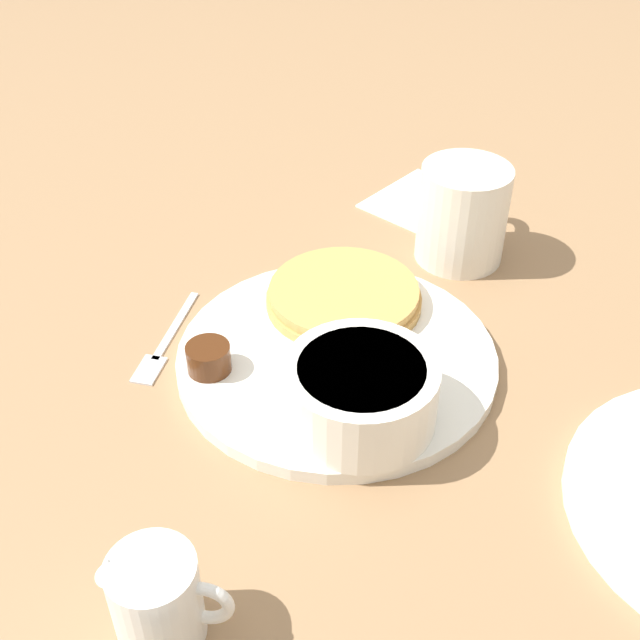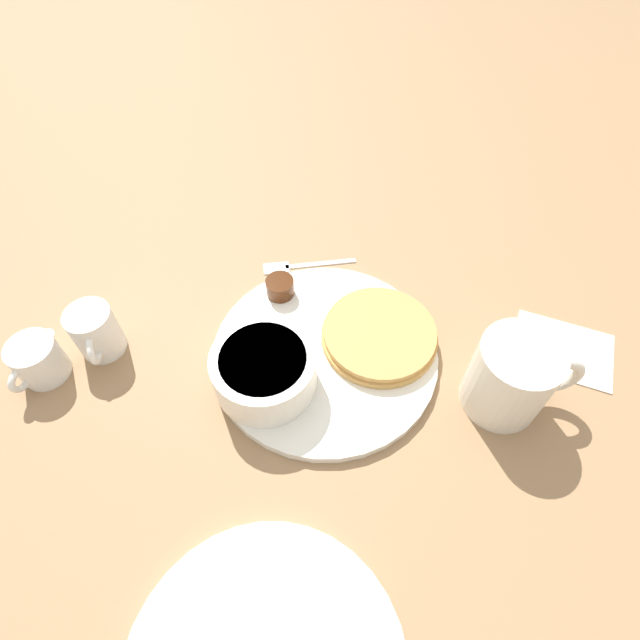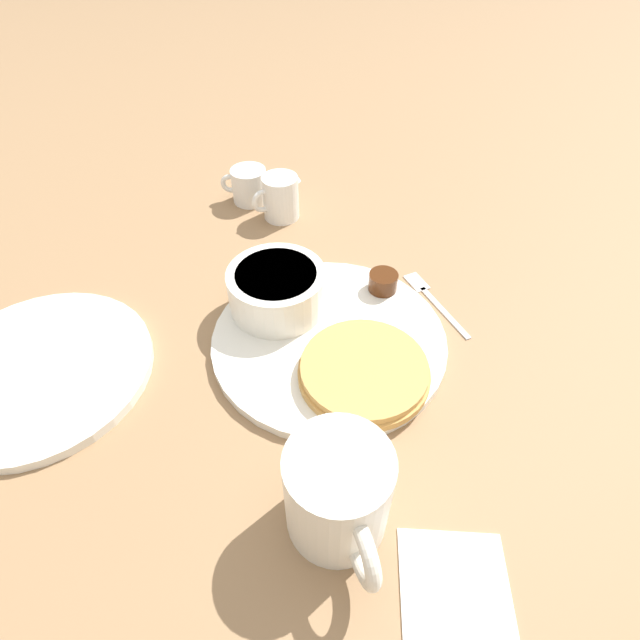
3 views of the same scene
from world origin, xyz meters
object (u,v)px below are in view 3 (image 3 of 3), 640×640
Objects in this scene: bowl at (277,288)px; creamer_pitcher_near at (280,197)px; plate at (329,340)px; creamer_pitcher_far at (249,185)px; coffee_mug at (339,495)px; fork at (430,296)px.

creamer_pitcher_near reaches higher than bowl.
plate is 0.28m from creamer_pitcher_near.
creamer_pitcher_far is (0.28, 0.18, 0.02)m from plate.
creamer_pitcher_near reaches higher than plate.
coffee_mug is at bearing -160.50° from creamer_pitcher_near.
plate is 0.22m from coffee_mug.
fork is at bearing -121.99° from creamer_pitcher_near.
coffee_mug is (-0.21, -0.04, 0.04)m from plate.
fork is (0.06, -0.19, -0.04)m from bowl.
coffee_mug is 0.54m from creamer_pitcher_far.
creamer_pitcher_near is 0.07m from creamer_pitcher_far.
coffee_mug reaches higher than fork.
bowl is 1.03× the size of fork.
bowl is 0.27m from creamer_pitcher_far.
coffee_mug reaches higher than bowl.
plate is 2.36× the size of coffee_mug.
creamer_pitcher_far is (0.49, 0.22, -0.02)m from coffee_mug.
creamer_pitcher_near reaches higher than fork.
bowl is at bearing 24.82° from coffee_mug.
creamer_pitcher_far is at bearing 24.27° from coffee_mug.
bowl is at bearing -156.29° from creamer_pitcher_far.
fork is (0.10, -0.12, -0.00)m from plate.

